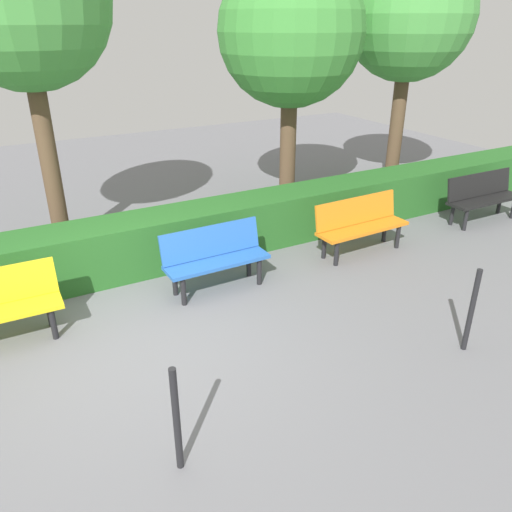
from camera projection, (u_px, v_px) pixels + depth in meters
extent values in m
plane|color=slate|center=(141.00, 343.00, 5.73)|extent=(23.22, 23.22, 0.00)
cube|color=black|center=(486.00, 200.00, 9.02)|extent=(1.57, 0.44, 0.05)
cube|color=black|center=(479.00, 184.00, 9.07)|extent=(1.57, 0.14, 0.42)
cylinder|color=black|center=(499.00, 203.00, 9.50)|extent=(0.07, 0.07, 0.39)
cylinder|color=black|center=(465.00, 220.00, 8.72)|extent=(0.07, 0.07, 0.39)
cylinder|color=black|center=(452.00, 215.00, 8.96)|extent=(0.07, 0.07, 0.39)
cube|color=orange|center=(363.00, 228.00, 7.78)|extent=(1.57, 0.47, 0.05)
cube|color=orange|center=(356.00, 211.00, 7.83)|extent=(1.56, 0.16, 0.42)
cylinder|color=black|center=(398.00, 237.00, 8.05)|extent=(0.07, 0.07, 0.39)
cylinder|color=black|center=(384.00, 230.00, 8.28)|extent=(0.07, 0.07, 0.39)
cylinder|color=black|center=(336.00, 253.00, 7.47)|extent=(0.07, 0.07, 0.39)
cylinder|color=black|center=(324.00, 246.00, 7.70)|extent=(0.07, 0.07, 0.39)
cube|color=blue|center=(217.00, 262.00, 6.70)|extent=(1.43, 0.44, 0.05)
cube|color=blue|center=(211.00, 241.00, 6.75)|extent=(1.43, 0.15, 0.42)
cylinder|color=black|center=(259.00, 272.00, 6.93)|extent=(0.07, 0.07, 0.39)
cylinder|color=black|center=(249.00, 263.00, 7.17)|extent=(0.07, 0.07, 0.39)
cylinder|color=black|center=(183.00, 291.00, 6.43)|extent=(0.07, 0.07, 0.39)
cylinder|color=black|center=(175.00, 282.00, 6.66)|extent=(0.07, 0.07, 0.39)
cylinder|color=black|center=(53.00, 324.00, 5.74)|extent=(0.07, 0.07, 0.39)
cylinder|color=black|center=(50.00, 312.00, 5.98)|extent=(0.07, 0.07, 0.39)
cube|color=#266023|center=(179.00, 236.00, 7.54)|extent=(19.22, 0.78, 0.80)
cylinder|color=brown|center=(397.00, 124.00, 10.61)|extent=(0.29, 0.29, 2.70)
sphere|color=#479942|center=(410.00, 14.00, 9.71)|extent=(2.53, 2.53, 2.53)
cylinder|color=brown|center=(288.00, 144.00, 9.59)|extent=(0.31, 0.31, 2.39)
sphere|color=#3D8C38|center=(291.00, 31.00, 8.75)|extent=(2.60, 2.60, 2.60)
cylinder|color=brown|center=(49.00, 160.00, 7.51)|extent=(0.27, 0.27, 2.89)
cylinder|color=black|center=(471.00, 311.00, 5.42)|extent=(0.06, 0.06, 1.00)
cylinder|color=black|center=(177.00, 420.00, 3.94)|extent=(0.06, 0.06, 1.00)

